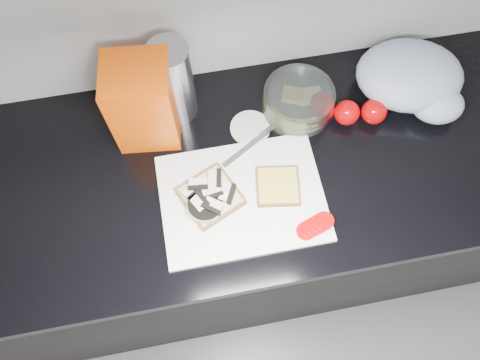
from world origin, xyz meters
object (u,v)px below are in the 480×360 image
Objects in this scene: cutting_board at (242,198)px; bread_bag at (143,102)px; steel_canister at (173,83)px; glass_bowl at (298,101)px.

bread_bag reaches higher than cutting_board.
steel_canister is (-0.12, 0.29, 0.12)m from cutting_board.
cutting_board is 1.65× the size of steel_canister.
steel_canister is at bearing 169.46° from glass_bowl.
cutting_board is 0.33m from steel_canister.
bread_bag is at bearing -150.79° from steel_canister.
glass_bowl is at bearing -10.54° from steel_canister.
cutting_board is at bearing -130.03° from glass_bowl.
bread_bag is (-0.39, 0.01, 0.08)m from glass_bowl.
cutting_board is 0.30m from glass_bowl.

